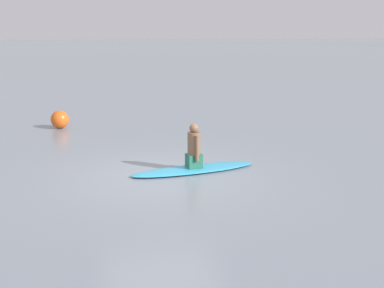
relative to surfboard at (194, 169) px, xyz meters
name	(u,v)px	position (x,y,z in m)	size (l,w,h in m)	color
ground_plane	(161,176)	(-0.20, 0.80, -0.04)	(400.00, 400.00, 0.00)	gray
surfboard	(194,169)	(0.00, 0.00, 0.00)	(2.90, 0.71, 0.08)	#339EC6
person_paddler	(194,148)	(0.00, 0.00, 0.49)	(0.44, 0.36, 0.99)	#26664C
buoy_marker	(60,119)	(5.90, 2.78, 0.25)	(0.57, 0.57, 0.57)	#E55919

